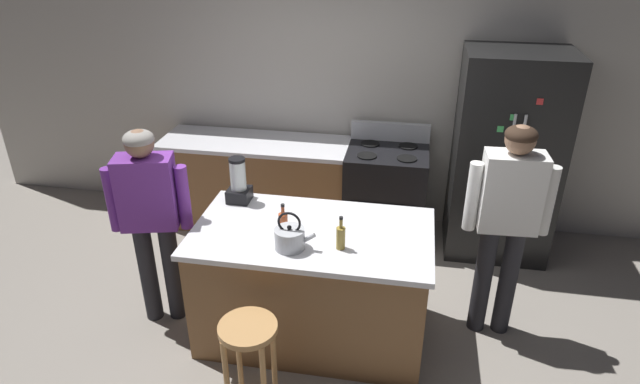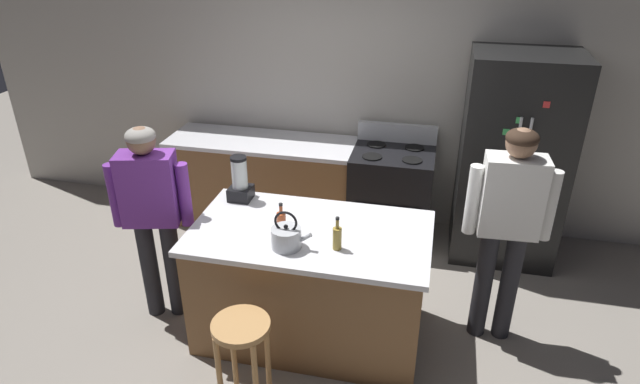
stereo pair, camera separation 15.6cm
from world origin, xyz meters
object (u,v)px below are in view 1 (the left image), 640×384
Objects in this scene: bottle_vinegar at (341,237)px; bar_stool at (249,345)px; kitchen_island at (313,283)px; person_by_sink_right at (507,214)px; person_by_island_left at (150,211)px; stove_range at (385,193)px; tea_kettle at (290,238)px; refrigerator at (505,157)px; blender_appliance at (239,183)px; bottle_cooking_sauce at (283,222)px.

bar_stool is at bearing -128.91° from bottle_vinegar.
person_by_sink_right is at bearing 12.20° from kitchen_island.
person_by_island_left is at bearing 173.54° from bottle_vinegar.
bottle_vinegar is at bearing -96.48° from stove_range.
tea_kettle is (-0.10, -0.24, 0.53)m from kitchen_island.
person_by_island_left is 5.72× the size of tea_kettle.
bottle_vinegar is (1.41, -0.16, 0.03)m from person_by_island_left.
tea_kettle is at bearing -106.45° from stove_range.
refrigerator reaches higher than bottle_vinegar.
person_by_island_left is at bearing 168.83° from tea_kettle.
refrigerator is 2.87m from bar_stool.
bottle_vinegar is 0.33m from tea_kettle.
kitchen_island is 0.94m from blender_appliance.
refrigerator is at bearing 43.15° from bottle_cooking_sauce.
person_by_island_left is (-1.19, -0.03, 0.50)m from kitchen_island.
tea_kettle is (1.09, -0.21, 0.03)m from person_by_island_left.
kitchen_island is 0.56m from bottle_cooking_sauce.
stove_range is 1.77m from bottle_cooking_sauce.
blender_appliance reaches higher than stove_range.
kitchen_island is 4.74× the size of blender_appliance.
refrigerator reaches higher than blender_appliance.
person_by_sink_right is (2.51, 0.31, 0.05)m from person_by_island_left.
bar_stool is at bearing -106.16° from stove_range.
refrigerator is 1.15m from stove_range.
refrigerator is 8.69× the size of bottle_cooking_sauce.
refrigerator is at bearing 28.96° from blender_appliance.
blender_appliance is (-0.39, 1.11, 0.53)m from bar_stool.
bar_stool is (-0.24, -0.77, 0.07)m from kitchen_island.
stove_range is 1.80m from bottle_vinegar.
bottle_cooking_sauce is (-0.61, -1.58, 0.52)m from stove_range.
bottle_vinegar is (0.23, -0.19, 0.53)m from kitchen_island.
person_by_sink_right is at bearing 7.10° from person_by_island_left.
stove_range is at bearing 73.55° from tea_kettle.
person_by_sink_right is at bearing 20.30° from tea_kettle.
tea_kettle reaches higher than bottle_cooking_sauce.
bottle_cooking_sauce is 0.92× the size of bottle_vinegar.
bar_stool is 0.71m from tea_kettle.
stove_range is 1.91m from tea_kettle.
bottle_cooking_sauce is (0.05, 0.72, 0.46)m from bar_stool.
kitchen_island is at bearing 140.44° from bottle_vinegar.
bottle_cooking_sauce is 0.78× the size of tea_kettle.
person_by_sink_right reaches higher than stove_range.
tea_kettle is at bearing 74.81° from bar_stool.
bottle_vinegar reaches higher than kitchen_island.
blender_appliance is at bearing 178.43° from person_by_sink_right.
refrigerator is at bearing -1.36° from stove_range.
person_by_sink_right is (0.90, -1.24, 0.54)m from stove_range.
refrigerator is 6.82× the size of tea_kettle.
person_by_island_left reaches higher than kitchen_island.
person_by_island_left reaches higher than bottle_cooking_sauce.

